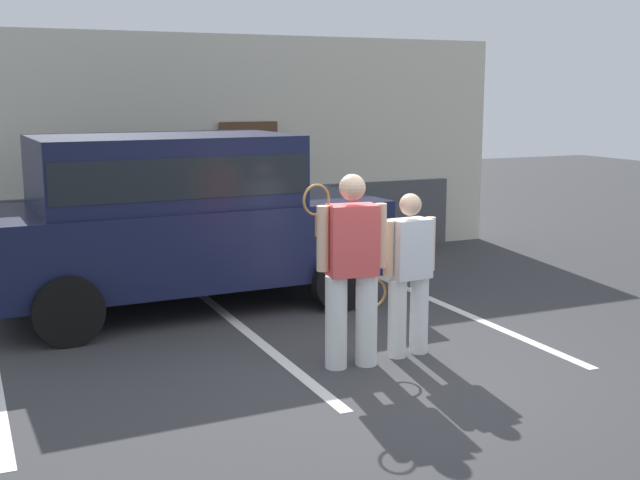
{
  "coord_description": "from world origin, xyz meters",
  "views": [
    {
      "loc": [
        -3.53,
        -6.25,
        2.53
      ],
      "look_at": [
        -0.2,
        1.2,
        1.05
      ],
      "focal_mm": 45.78,
      "sensor_mm": 36.0,
      "label": 1
    }
  ],
  "objects_px": {
    "tennis_player_woman": "(408,273)",
    "parked_suv": "(177,212)",
    "potted_plant_by_porch": "(364,233)",
    "tennis_player_man": "(351,268)"
  },
  "relations": [
    {
      "from": "parked_suv",
      "to": "potted_plant_by_porch",
      "type": "relative_size",
      "value": 6.1
    },
    {
      "from": "tennis_player_man",
      "to": "potted_plant_by_porch",
      "type": "distance_m",
      "value": 4.98
    },
    {
      "from": "parked_suv",
      "to": "potted_plant_by_porch",
      "type": "bearing_deg",
      "value": 23.67
    },
    {
      "from": "tennis_player_woman",
      "to": "potted_plant_by_porch",
      "type": "xyz_separation_m",
      "value": [
        1.71,
        4.27,
        -0.4
      ]
    },
    {
      "from": "tennis_player_woman",
      "to": "parked_suv",
      "type": "bearing_deg",
      "value": -65.61
    },
    {
      "from": "parked_suv",
      "to": "tennis_player_man",
      "type": "bearing_deg",
      "value": -73.7
    },
    {
      "from": "parked_suv",
      "to": "tennis_player_man",
      "type": "xyz_separation_m",
      "value": [
        0.92,
        -2.76,
        -0.2
      ]
    },
    {
      "from": "parked_suv",
      "to": "tennis_player_man",
      "type": "relative_size",
      "value": 2.58
    },
    {
      "from": "tennis_player_man",
      "to": "tennis_player_woman",
      "type": "xyz_separation_m",
      "value": [
        0.65,
        0.08,
        -0.12
      ]
    },
    {
      "from": "potted_plant_by_porch",
      "to": "tennis_player_woman",
      "type": "bearing_deg",
      "value": -111.83
    }
  ]
}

